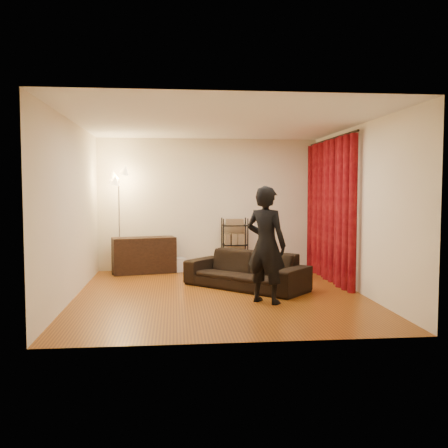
{
  "coord_description": "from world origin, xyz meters",
  "views": [
    {
      "loc": [
        -0.71,
        -7.78,
        1.67
      ],
      "look_at": [
        0.1,
        0.3,
        1.1
      ],
      "focal_mm": 40.0,
      "sensor_mm": 36.0,
      "label": 1
    }
  ],
  "objects": [
    {
      "name": "media_cabinet",
      "position": [
        -1.31,
        2.17,
        0.36
      ],
      "size": [
        1.3,
        0.72,
        0.71
      ],
      "primitive_type": "cube",
      "rotation": [
        0.0,
        0.0,
        0.23
      ],
      "color": "black",
      "rests_on": "ground"
    },
    {
      "name": "wall_left",
      "position": [
        -2.25,
        0.0,
        1.35
      ],
      "size": [
        0.0,
        5.0,
        5.0
      ],
      "primitive_type": "plane",
      "rotation": [
        1.57,
        0.0,
        1.57
      ],
      "color": "#EEE2C5",
      "rests_on": "ground"
    },
    {
      "name": "wall_front",
      "position": [
        0.0,
        -2.5,
        1.35
      ],
      "size": [
        5.0,
        0.0,
        5.0
      ],
      "primitive_type": "plane",
      "rotation": [
        -1.57,
        0.0,
        0.0
      ],
      "color": "#EEE2C5",
      "rests_on": "ground"
    },
    {
      "name": "wall_back",
      "position": [
        0.0,
        2.5,
        1.35
      ],
      "size": [
        5.0,
        0.0,
        5.0
      ],
      "primitive_type": "plane",
      "rotation": [
        1.57,
        0.0,
        0.0
      ],
      "color": "#EEE2C5",
      "rests_on": "ground"
    },
    {
      "name": "wire_shelf",
      "position": [
        0.51,
        2.24,
        0.54
      ],
      "size": [
        0.56,
        0.45,
        1.08
      ],
      "primitive_type": null,
      "rotation": [
        0.0,
        0.0,
        -0.24
      ],
      "color": "black",
      "rests_on": "ground"
    },
    {
      "name": "wall_right",
      "position": [
        2.25,
        0.0,
        1.35
      ],
      "size": [
        0.0,
        5.0,
        5.0
      ],
      "primitive_type": "plane",
      "rotation": [
        1.57,
        0.0,
        -1.57
      ],
      "color": "#EEE2C5",
      "rests_on": "ground"
    },
    {
      "name": "sofa",
      "position": [
        0.48,
        0.47,
        0.31
      ],
      "size": [
        2.09,
        2.02,
        0.61
      ],
      "primitive_type": "imported",
      "rotation": [
        0.0,
        0.0,
        -0.75
      ],
      "color": "black",
      "rests_on": "ground"
    },
    {
      "name": "floor_lamp",
      "position": [
        -1.78,
        2.09,
        1.02
      ],
      "size": [
        0.46,
        0.46,
        2.04
      ],
      "primitive_type": null,
      "rotation": [
        0.0,
        0.0,
        0.32
      ],
      "color": "silver",
      "rests_on": "ground"
    },
    {
      "name": "floor",
      "position": [
        0.0,
        0.0,
        0.0
      ],
      "size": [
        5.0,
        5.0,
        0.0
      ],
      "primitive_type": "plane",
      "color": "#8E4D10",
      "rests_on": "ground"
    },
    {
      "name": "curtain",
      "position": [
        2.13,
        1.12,
        1.28
      ],
      "size": [
        0.22,
        2.65,
        2.55
      ],
      "primitive_type": null,
      "color": "maroon",
      "rests_on": "ground"
    },
    {
      "name": "ceiling",
      "position": [
        0.0,
        0.0,
        2.7
      ],
      "size": [
        5.0,
        5.0,
        0.0
      ],
      "primitive_type": "plane",
      "rotation": [
        3.14,
        0.0,
        0.0
      ],
      "color": "white",
      "rests_on": "ground"
    },
    {
      "name": "storage_boxes",
      "position": [
        -0.68,
        2.27,
        0.14
      ],
      "size": [
        0.41,
        0.37,
        0.28
      ],
      "primitive_type": null,
      "rotation": [
        0.0,
        0.0,
        0.34
      ],
      "color": "silver",
      "rests_on": "ground"
    },
    {
      "name": "person",
      "position": [
        0.62,
        -0.63,
        0.86
      ],
      "size": [
        0.75,
        0.72,
        1.72
      ],
      "primitive_type": "imported",
      "rotation": [
        0.0,
        0.0,
        2.44
      ],
      "color": "black",
      "rests_on": "ground"
    },
    {
      "name": "curtain_rod",
      "position": [
        2.15,
        1.12,
        2.58
      ],
      "size": [
        0.04,
        2.65,
        0.04
      ],
      "primitive_type": "cylinder",
      "rotation": [
        1.57,
        0.0,
        0.0
      ],
      "color": "black",
      "rests_on": "wall_right"
    }
  ]
}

